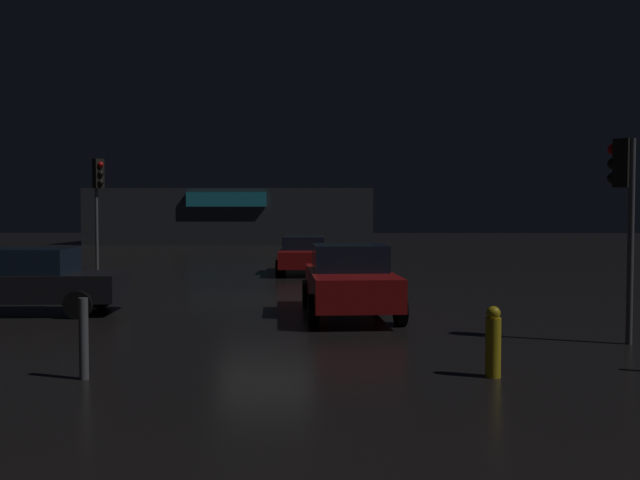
% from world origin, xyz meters
% --- Properties ---
extents(ground_plane, '(120.00, 120.00, 0.00)m').
position_xyz_m(ground_plane, '(0.00, 0.00, 0.00)').
color(ground_plane, black).
extents(store_building, '(20.94, 7.43, 4.12)m').
position_xyz_m(store_building, '(-5.64, 33.26, 2.06)').
color(store_building, '#33383D').
rests_on(store_building, ground).
extents(traffic_signal_main, '(0.43, 0.41, 3.63)m').
position_xyz_m(traffic_signal_main, '(6.92, -5.70, 2.77)').
color(traffic_signal_main, '#595B60').
rests_on(traffic_signal_main, ground).
extents(traffic_signal_opposite, '(0.43, 0.41, 4.21)m').
position_xyz_m(traffic_signal_opposite, '(-6.36, 5.52, 3.22)').
color(traffic_signal_opposite, '#595B60').
rests_on(traffic_signal_opposite, ground).
extents(car_near, '(4.41, 2.06, 1.51)m').
position_xyz_m(car_near, '(-5.27, -2.35, 0.76)').
color(car_near, black).
rests_on(car_near, ground).
extents(car_far, '(2.29, 4.47, 1.61)m').
position_xyz_m(car_far, '(2.17, -2.52, 0.80)').
color(car_far, '#A51414').
rests_on(car_far, ground).
extents(car_crossing, '(2.02, 4.31, 1.42)m').
position_xyz_m(car_crossing, '(0.72, 7.92, 0.74)').
color(car_crossing, '#A51414').
rests_on(car_crossing, ground).
extents(fire_hydrant, '(0.22, 0.22, 1.01)m').
position_xyz_m(fire_hydrant, '(4.03, -8.18, 0.50)').
color(fire_hydrant, gold).
rests_on(fire_hydrant, ground).
extents(bollard_kerb_b, '(0.13, 0.13, 1.14)m').
position_xyz_m(bollard_kerb_b, '(-1.72, -8.38, 0.57)').
color(bollard_kerb_b, '#595B60').
rests_on(bollard_kerb_b, ground).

